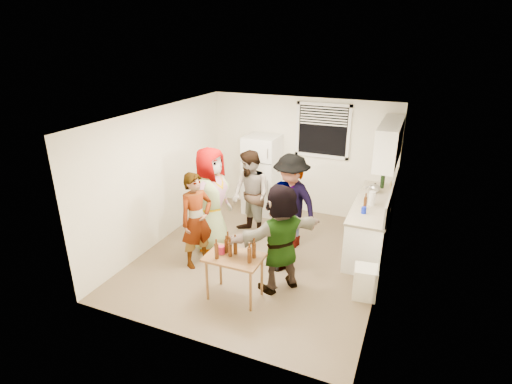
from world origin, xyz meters
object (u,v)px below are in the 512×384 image
at_px(serving_table, 235,297).
at_px(guest_back_left, 251,235).
at_px(blue_cup, 363,213).
at_px(guest_black, 281,265).
at_px(kettle, 374,193).
at_px(beer_bottle_counter, 365,209).
at_px(red_cup, 222,254).
at_px(guest_orange, 279,286).
at_px(trash_bin, 365,282).
at_px(beer_bottle_table, 226,252).
at_px(guest_stripe, 199,263).
at_px(guest_grey, 213,247).
at_px(guest_back_right, 289,245).
at_px(wine_bottle, 382,188).
at_px(refrigerator, 262,174).

bearing_deg(serving_table, guest_back_left, 106.74).
distance_m(blue_cup, guest_black, 1.64).
bearing_deg(kettle, beer_bottle_counter, -100.65).
height_order(red_cup, guest_orange, red_cup).
distance_m(trash_bin, beer_bottle_table, 2.10).
xyz_separation_m(blue_cup, guest_stripe, (-2.51, -1.17, -0.90)).
relative_size(guest_grey, guest_back_left, 1.12).
relative_size(guest_back_right, guest_orange, 1.04).
bearing_deg(serving_table, kettle, 60.83).
bearing_deg(beer_bottle_counter, wine_bottle, 82.62).
bearing_deg(beer_bottle_table, refrigerator, 102.50).
xyz_separation_m(beer_bottle_table, guest_back_left, (-0.42, 1.84, -0.69)).
bearing_deg(guest_stripe, wine_bottle, -19.89).
xyz_separation_m(wine_bottle, guest_stripe, (-2.65, -2.52, -0.90)).
bearing_deg(beer_bottle_table, guest_stripe, 146.37).
xyz_separation_m(guest_stripe, guest_orange, (1.50, -0.10, 0.00)).
height_order(serving_table, guest_back_left, serving_table).
xyz_separation_m(wine_bottle, serving_table, (-1.67, -3.12, -0.90)).
relative_size(refrigerator, trash_bin, 3.45).
height_order(trash_bin, guest_stripe, trash_bin).
height_order(trash_bin, beer_bottle_table, beer_bottle_table).
distance_m(kettle, trash_bin, 2.16).
distance_m(beer_bottle_counter, trash_bin, 1.39).
relative_size(kettle, beer_bottle_table, 1.18).
height_order(serving_table, guest_black, serving_table).
distance_m(trash_bin, guest_back_right, 1.88).
xyz_separation_m(kettle, guest_grey, (-2.60, -1.62, -0.90)).
height_order(beer_bottle_counter, red_cup, beer_bottle_counter).
relative_size(red_cup, guest_grey, 0.06).
bearing_deg(guest_orange, trash_bin, 141.34).
relative_size(beer_bottle_table, red_cup, 1.70).
distance_m(beer_bottle_counter, red_cup, 2.62).
bearing_deg(trash_bin, beer_bottle_table, -159.80).
distance_m(wine_bottle, guest_orange, 3.00).
xyz_separation_m(refrigerator, beer_bottle_table, (0.67, -3.04, -0.16)).
relative_size(wine_bottle, beer_bottle_counter, 1.46).
height_order(blue_cup, trash_bin, blue_cup).
xyz_separation_m(beer_bottle_table, red_cup, (-0.05, -0.06, 0.00)).
relative_size(blue_cup, trash_bin, 0.23).
distance_m(blue_cup, guest_back_right, 1.57).
bearing_deg(refrigerator, kettle, -6.70).
bearing_deg(guest_black, trash_bin, 31.87).
bearing_deg(guest_grey, beer_bottle_counter, -68.97).
bearing_deg(guest_back_left, blue_cup, 27.96).
xyz_separation_m(refrigerator, guest_back_right, (1.07, -1.27, -0.85)).
bearing_deg(red_cup, kettle, 57.80).
bearing_deg(blue_cup, serving_table, -130.80).
distance_m(blue_cup, red_cup, 2.49).
distance_m(trash_bin, guest_stripe, 2.77).
bearing_deg(beer_bottle_counter, refrigerator, 154.27).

